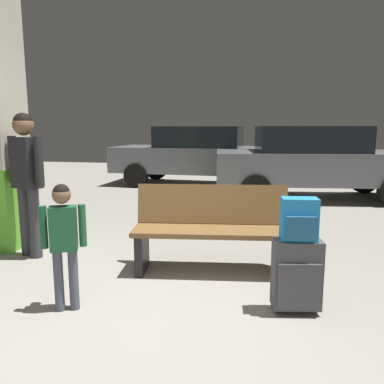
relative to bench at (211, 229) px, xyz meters
The scene contains 8 objects.
ground_plane 2.65m from the bench, 98.98° to the left, with size 18.00×18.00×0.10m, color gray.
bench is the anchor object (origin of this frame).
suitcase 1.14m from the bench, 45.31° to the right, with size 0.41×0.28×0.60m.
backpack_bright 1.18m from the bench, 45.34° to the right, with size 0.29×0.21×0.34m.
child 1.54m from the bench, 133.52° to the right, with size 0.34×0.20×1.05m.
adult 2.20m from the bench, behind, with size 0.53×0.30×1.65m.
parked_car_far 6.15m from the bench, 101.42° to the left, with size 4.17×1.95×1.51m.
parked_car_near 4.78m from the bench, 71.04° to the left, with size 4.26×2.14×1.51m.
Camera 1 is at (0.91, -2.43, 1.49)m, focal length 36.06 mm.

